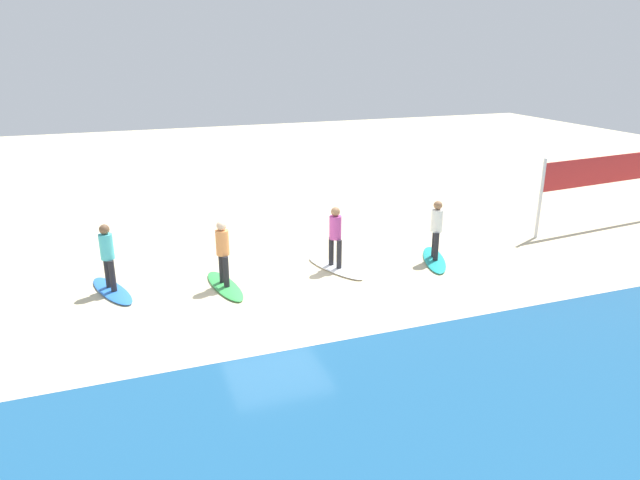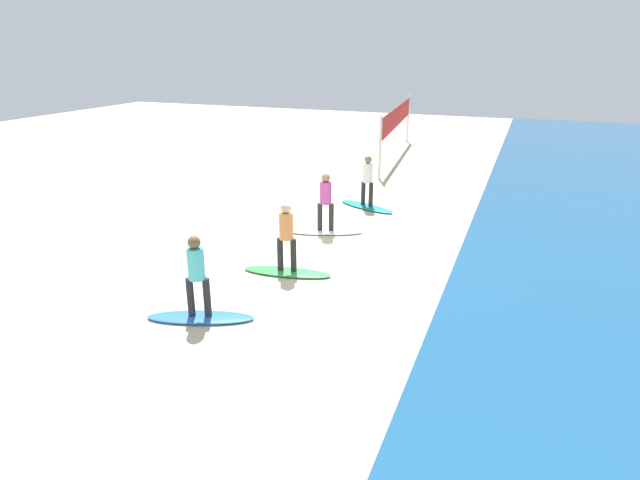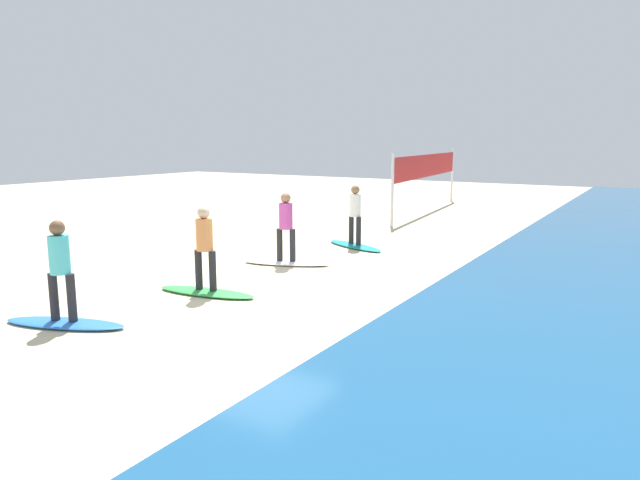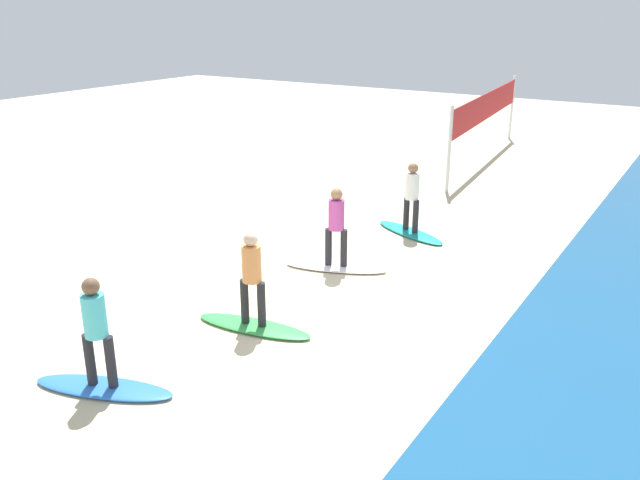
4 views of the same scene
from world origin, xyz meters
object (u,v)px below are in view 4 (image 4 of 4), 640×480
surfboard_blue (104,388)px  volleyball_net (487,109)px  surfboard_teal (410,232)px  surfboard_white (336,267)px  surfer_blue (96,325)px  surfer_teal (412,192)px  surfer_green (252,272)px  surfer_white (336,222)px  surfboard_green (254,326)px

surfboard_blue → volleyball_net: 17.08m
surfboard_teal → volleyball_net: (-8.52, -1.15, 1.74)m
surfboard_teal → surfboard_white: bearing=-74.6°
surfer_blue → volleyball_net: 17.01m
surfer_teal → surfer_blue: bearing=-5.6°
surfboard_white → surfboard_blue: bearing=-114.3°
surfer_green → surfer_teal: bearing=178.2°
surfer_white → surfboard_white: bearing=90.0°
volleyball_net → surfer_blue: bearing=1.0°
surfer_green → surfboard_blue: bearing=-13.9°
surfer_white → surfboard_blue: bearing=-4.7°
surfer_teal → surfboard_blue: 8.57m
surfer_teal → surfboard_green: (5.83, -0.19, -0.99)m
surfer_teal → surfboard_teal: bearing=-90.0°
surfboard_teal → volleyball_net: size_ratio=0.23×
surfer_white → surfboard_blue: surfer_white is taller
surfboard_white → volleyball_net: 11.50m
surfboard_teal → surfer_white: (2.83, -0.37, 0.99)m
surfboard_green → surfboard_teal: bearing=79.7°
surfboard_blue → surfer_blue: size_ratio=1.28×
surfboard_white → surfer_white: size_ratio=1.28×
surfer_teal → surfboard_blue: (8.47, -0.84, -0.99)m
surfboard_teal → surfer_white: size_ratio=1.28×
surfboard_white → surfboard_blue: same height
surfer_teal → surfboard_green: surfer_teal is taller
surfer_white → surfboard_green: (3.01, 0.18, -0.99)m
surfboard_teal → surfer_teal: (0.00, 0.00, 0.99)m
surfboard_teal → surfer_teal: surfer_teal is taller
surfboard_blue → surfboard_green: bearing=56.5°
surfboard_teal → surfboard_green: same height
surfboard_blue → surfer_blue: bearing=-0.0°
surfboard_green → surfboard_blue: bearing=-112.3°
surfboard_white → surfboard_green: (3.01, 0.18, 0.00)m
surfboard_blue → volleyball_net: (-16.99, -0.31, 1.74)m
surfboard_white → surfer_green: surfer_green is taller
surfboard_teal → surfboard_green: size_ratio=1.00×
surfboard_teal → surfer_green: bearing=-69.0°
surfboard_green → surfboard_blue: size_ratio=1.00×
surfer_green → surfer_white: bearing=-176.5°
surfer_green → volleyball_net: volleyball_net is taller
surfboard_teal → surfboard_blue: size_ratio=1.00×
surfboard_blue → surfer_blue: 0.99m
surfboard_white → surfer_green: 3.17m
surfer_white → surfboard_teal: bearing=172.6°
surfboard_white → surfer_white: bearing=160.4°
surfboard_green → surfboard_blue: 2.72m
surfboard_teal → surfboard_green: 5.84m
surfer_white → surfer_blue: bearing=-4.7°
surfboard_green → surfboard_blue: (2.64, -0.65, 0.00)m
surfboard_blue → volleyball_net: volleyball_net is taller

